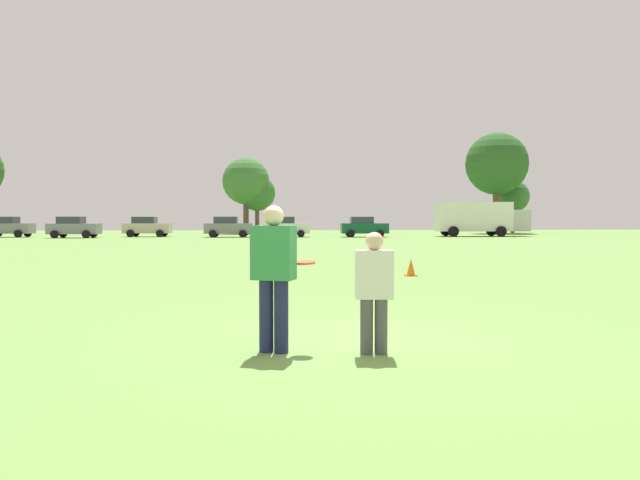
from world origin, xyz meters
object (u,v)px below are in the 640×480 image
(parked_car_center, at_px, (147,227))
(parked_car_near_right, at_px, (285,227))
(frisbee, at_px, (304,262))
(parked_car_mid_right, at_px, (228,227))
(player_thrower, at_px, (274,270))
(parked_car_near_left, at_px, (7,227))
(player_defender, at_px, (374,286))
(parked_car_mid_left, at_px, (74,227))
(parked_car_far_right, at_px, (364,227))
(box_truck, at_px, (480,218))
(traffic_cone, at_px, (411,268))

(parked_car_center, height_order, parked_car_near_right, same)
(frisbee, height_order, parked_car_mid_right, parked_car_mid_right)
(player_thrower, relative_size, parked_car_near_left, 0.41)
(player_defender, bearing_deg, frisbee, 156.81)
(parked_car_near_left, distance_m, parked_car_mid_left, 6.98)
(parked_car_mid_left, height_order, parked_car_far_right, same)
(parked_car_near_left, xyz_separation_m, parked_car_mid_left, (6.49, -2.59, 0.00))
(parked_car_center, bearing_deg, parked_car_near_left, -178.88)
(frisbee, relative_size, parked_car_mid_left, 0.06)
(parked_car_mid_right, bearing_deg, parked_car_far_right, -2.39)
(parked_car_far_right, bearing_deg, parked_car_center, 172.50)
(parked_car_near_left, relative_size, parked_car_mid_right, 1.00)
(parked_car_mid_right, bearing_deg, player_thrower, -86.13)
(player_defender, xyz_separation_m, parked_car_far_right, (7.70, 47.41, 0.13))
(parked_car_center, relative_size, parked_car_mid_right, 1.00)
(player_defender, distance_m, box_truck, 52.10)
(parked_car_mid_right, height_order, box_truck, box_truck)
(player_defender, bearing_deg, parked_car_mid_left, 110.34)
(player_defender, relative_size, parked_car_mid_left, 0.34)
(parked_car_mid_left, xyz_separation_m, parked_car_mid_right, (13.08, 0.75, 0.00))
(parked_car_center, distance_m, box_truck, 30.74)
(parked_car_near_right, xyz_separation_m, box_truck, (18.14, 0.65, 0.83))
(traffic_cone, xyz_separation_m, parked_car_near_left, (-26.79, 40.01, 0.69))
(traffic_cone, relative_size, parked_car_mid_right, 0.11)
(frisbee, bearing_deg, box_truck, 67.85)
(frisbee, distance_m, box_truck, 52.08)
(traffic_cone, xyz_separation_m, parked_car_mid_left, (-20.30, 37.43, 0.69))
(player_thrower, bearing_deg, parked_car_near_left, 114.71)
(traffic_cone, bearing_deg, box_truck, 67.59)
(parked_car_mid_left, relative_size, box_truck, 0.50)
(box_truck, bearing_deg, parked_car_mid_right, -178.37)
(parked_car_center, bearing_deg, parked_car_mid_left, -153.34)
(parked_car_far_right, xyz_separation_m, box_truck, (11.13, 1.16, 0.83))
(player_defender, relative_size, box_truck, 0.17)
(player_defender, xyz_separation_m, box_truck, (18.84, 48.57, 0.95))
(parked_car_near_left, relative_size, parked_car_near_right, 1.00)
(parked_car_mid_left, bearing_deg, parked_car_far_right, 0.56)
(player_defender, height_order, parked_car_near_left, parked_car_near_left)
(parked_car_mid_right, distance_m, parked_car_near_right, 5.09)
(parked_car_mid_right, bearing_deg, frisbee, -85.67)
(parked_car_near_right, bearing_deg, parked_car_center, 170.65)
(parked_car_near_left, bearing_deg, parked_car_center, 1.12)
(parked_car_center, bearing_deg, frisbee, -77.44)
(parked_car_mid_left, xyz_separation_m, box_truck, (36.32, 1.41, 0.83))
(parked_car_near_right, bearing_deg, parked_car_mid_right, -179.92)
(parked_car_near_right, height_order, parked_car_far_right, same)
(parked_car_mid_left, xyz_separation_m, parked_car_near_right, (18.17, 0.76, 0.00))
(player_defender, bearing_deg, box_truck, 68.80)
(parked_car_near_left, bearing_deg, player_defender, -64.28)
(player_defender, relative_size, parked_car_near_right, 0.34)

